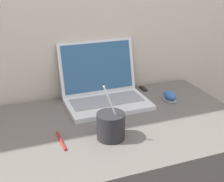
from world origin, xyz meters
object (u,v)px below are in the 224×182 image
(pen, at_px, (61,140))
(laptop, at_px, (104,89))
(usb_stick, at_px, (143,89))
(computer_mouse, at_px, (170,96))
(drink_cup, at_px, (111,125))

(pen, bearing_deg, laptop, 46.58)
(laptop, height_order, pen, laptop)
(usb_stick, bearing_deg, laptop, -164.11)
(usb_stick, distance_m, pen, 0.59)
(laptop, xyz_separation_m, usb_stick, (0.23, 0.07, -0.06))
(laptop, height_order, usb_stick, laptop)
(computer_mouse, xyz_separation_m, pen, (-0.55, -0.18, -0.01))
(laptop, height_order, computer_mouse, laptop)
(drink_cup, bearing_deg, computer_mouse, 30.28)
(laptop, relative_size, computer_mouse, 4.27)
(drink_cup, distance_m, usb_stick, 0.49)
(usb_stick, bearing_deg, computer_mouse, -70.17)
(computer_mouse, bearing_deg, usb_stick, 109.83)
(laptop, distance_m, drink_cup, 0.32)
(drink_cup, bearing_deg, pen, 167.67)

